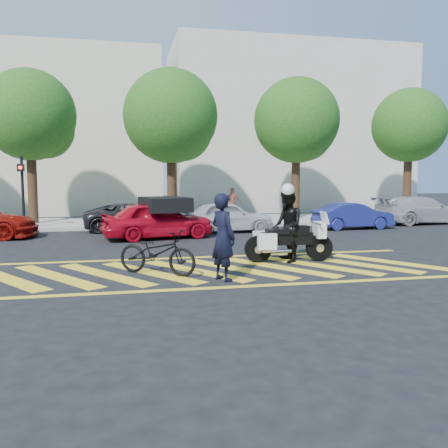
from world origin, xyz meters
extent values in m
plane|color=black|center=(0.00, 0.00, 0.00)|extent=(90.00, 90.00, 0.00)
cube|color=#9E998E|center=(0.00, 12.00, 0.07)|extent=(60.00, 5.00, 0.15)
cube|color=yellow|center=(-5.00, 0.00, 0.00)|extent=(2.43, 3.21, 0.01)
cube|color=yellow|center=(-3.90, 0.00, 0.00)|extent=(2.43, 3.21, 0.01)
cube|color=yellow|center=(-2.80, 0.00, 0.00)|extent=(2.43, 3.21, 0.01)
cube|color=yellow|center=(-1.70, 0.00, 0.00)|extent=(2.43, 3.21, 0.01)
cube|color=yellow|center=(-0.60, 0.00, 0.00)|extent=(2.43, 3.21, 0.01)
cube|color=yellow|center=(0.50, 0.00, 0.00)|extent=(2.43, 3.21, 0.01)
cube|color=yellow|center=(1.60, 0.00, 0.00)|extent=(2.43, 3.21, 0.01)
cube|color=yellow|center=(2.70, 0.00, 0.00)|extent=(2.43, 3.21, 0.01)
cube|color=yellow|center=(3.80, 0.00, 0.00)|extent=(2.43, 3.21, 0.01)
cube|color=yellow|center=(4.90, 0.00, 0.00)|extent=(2.43, 3.21, 0.01)
cube|color=yellow|center=(0.00, -1.90, 0.00)|extent=(12.00, 0.20, 0.01)
cube|color=yellow|center=(0.00, 1.90, 0.00)|extent=(12.00, 0.20, 0.01)
cube|color=beige|center=(-8.00, 21.00, 5.00)|extent=(16.00, 8.00, 10.00)
cube|color=beige|center=(9.00, 21.00, 5.50)|extent=(16.00, 8.00, 11.00)
cylinder|color=black|center=(-6.50, 12.00, 2.00)|extent=(0.44, 0.44, 4.00)
sphere|color=#175718|center=(-6.50, 12.00, 5.16)|extent=(4.20, 4.20, 4.20)
sphere|color=#175718|center=(-5.90, 12.30, 4.53)|extent=(2.73, 2.73, 2.73)
cylinder|color=black|center=(0.00, 12.00, 2.00)|extent=(0.44, 0.44, 4.00)
sphere|color=#175718|center=(0.00, 12.00, 5.26)|extent=(4.60, 4.60, 4.60)
sphere|color=#175718|center=(0.60, 12.30, 4.58)|extent=(2.99, 2.99, 2.99)
cylinder|color=black|center=(6.50, 12.00, 2.00)|extent=(0.44, 0.44, 4.00)
sphere|color=#175718|center=(6.50, 12.00, 5.21)|extent=(4.40, 4.40, 4.40)
sphere|color=#175718|center=(7.10, 12.30, 4.55)|extent=(2.86, 2.86, 2.86)
cylinder|color=black|center=(13.00, 12.00, 2.00)|extent=(0.44, 0.44, 4.00)
sphere|color=#175718|center=(13.00, 12.00, 5.10)|extent=(4.00, 4.00, 4.00)
sphere|color=#175718|center=(13.60, 12.30, 4.50)|extent=(2.60, 2.60, 2.60)
cylinder|color=black|center=(-6.50, 9.80, 1.60)|extent=(0.12, 0.12, 3.20)
cube|color=black|center=(-6.50, 9.60, 2.70)|extent=(0.28, 0.18, 0.32)
sphere|color=#FF260C|center=(-6.50, 9.50, 2.70)|extent=(0.14, 0.14, 0.14)
imported|color=black|center=(-0.13, -1.20, 0.99)|extent=(0.75, 0.86, 1.98)
imported|color=black|center=(-1.55, -0.24, 0.54)|extent=(2.10, 1.74, 1.08)
cylinder|color=black|center=(1.26, 0.76, 0.37)|extent=(0.75, 0.20, 0.74)
cylinder|color=silver|center=(1.26, 0.76, 0.37)|extent=(0.23, 0.19, 0.22)
cylinder|color=black|center=(3.00, 0.67, 0.37)|extent=(0.75, 0.20, 0.74)
cylinder|color=silver|center=(3.00, 0.67, 0.37)|extent=(0.23, 0.19, 0.22)
cube|color=black|center=(2.07, 0.72, 0.65)|extent=(1.41, 0.37, 0.34)
cube|color=black|center=(2.41, 0.70, 0.87)|extent=(0.52, 0.36, 0.25)
cube|color=black|center=(1.79, 0.73, 0.85)|extent=(0.64, 0.41, 0.13)
cube|color=silver|center=(3.00, 0.67, 0.87)|extent=(0.27, 0.48, 0.45)
cube|color=silver|center=(1.45, 1.04, 0.62)|extent=(0.51, 0.23, 0.43)
cube|color=silver|center=(1.42, 0.46, 0.62)|extent=(0.51, 0.23, 0.43)
imported|color=black|center=(2.07, 0.72, 1.00)|extent=(0.81, 1.01, 1.99)
imported|color=#B4081A|center=(-1.08, 6.34, 0.71)|extent=(4.40, 2.51, 1.41)
imported|color=black|center=(-1.88, 9.20, 0.60)|extent=(4.40, 2.17, 1.20)
imported|color=#B2B2B6|center=(1.93, 7.80, 0.65)|extent=(3.89, 1.70, 1.30)
imported|color=navy|center=(7.67, 7.83, 0.59)|extent=(3.62, 1.43, 1.17)
imported|color=#97999E|center=(11.96, 9.20, 0.68)|extent=(4.87, 2.41, 1.36)
imported|color=#915442|center=(3.40, 13.25, 0.94)|extent=(0.98, 0.83, 1.57)
camera|label=1|loc=(-2.29, -11.57, 2.38)|focal=38.00mm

